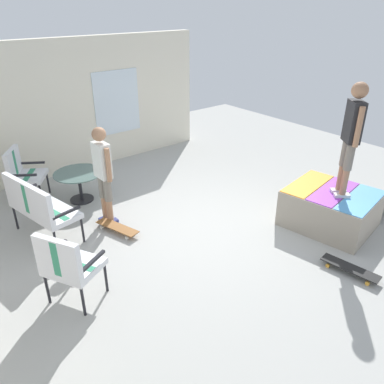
% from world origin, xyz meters
% --- Properties ---
extents(ground_plane, '(12.00, 12.00, 0.10)m').
position_xyz_m(ground_plane, '(0.00, 0.00, -0.05)').
color(ground_plane, '#A8A8A3').
extents(house_facade, '(0.23, 6.00, 2.76)m').
position_xyz_m(house_facade, '(3.80, 0.49, 1.38)').
color(house_facade, silver).
rests_on(house_facade, ground_plane).
extents(skate_ramp, '(1.65, 2.21, 0.63)m').
position_xyz_m(skate_ramp, '(-1.16, -1.64, 0.32)').
color(skate_ramp, gray).
rests_on(skate_ramp, ground_plane).
extents(patio_bench, '(1.33, 0.79, 1.02)m').
position_xyz_m(patio_bench, '(1.45, 2.29, 0.62)').
color(patio_bench, black).
rests_on(patio_bench, ground_plane).
extents(patio_chair_near_house, '(0.82, 0.80, 1.02)m').
position_xyz_m(patio_chair_near_house, '(2.94, 2.06, 0.61)').
color(patio_chair_near_house, black).
rests_on(patio_chair_near_house, ground_plane).
extents(patio_chair_by_wall, '(0.81, 0.78, 1.02)m').
position_xyz_m(patio_chair_by_wall, '(-0.23, 2.53, 0.61)').
color(patio_chair_by_wall, black).
rests_on(patio_chair_by_wall, ground_plane).
extents(patio_table, '(0.90, 0.90, 0.57)m').
position_xyz_m(patio_table, '(2.29, 1.26, 0.40)').
color(patio_table, black).
rests_on(patio_table, ground_plane).
extents(person_watching, '(0.48, 0.25, 1.68)m').
position_xyz_m(person_watching, '(1.26, 1.24, 0.98)').
color(person_watching, navy).
rests_on(person_watching, ground_plane).
extents(person_skater, '(0.39, 0.36, 1.76)m').
position_xyz_m(person_skater, '(-1.30, -1.58, 1.67)').
color(person_skater, silver).
rests_on(person_skater, skate_ramp).
extents(skateboard_by_bench, '(0.82, 0.42, 0.10)m').
position_xyz_m(skateboard_by_bench, '(0.87, 1.29, 0.08)').
color(skateboard_by_bench, brown).
rests_on(skateboard_by_bench, ground_plane).
extents(skateboard_spare, '(0.82, 0.31, 0.10)m').
position_xyz_m(skateboard_spare, '(-2.11, -0.70, 0.08)').
color(skateboard_spare, black).
rests_on(skateboard_spare, ground_plane).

